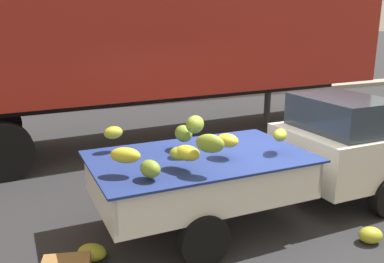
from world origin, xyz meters
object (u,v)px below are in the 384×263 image
at_px(pickup_truck, 318,151).
at_px(fallen_banana_bunch_near_tailgate, 92,252).
at_px(semi_trailer, 155,35).
at_px(fallen_banana_bunch_by_wheel, 370,235).

distance_m(pickup_truck, fallen_banana_bunch_near_tailgate, 3.68).
height_order(semi_trailer, fallen_banana_bunch_by_wheel, semi_trailer).
height_order(semi_trailer, fallen_banana_bunch_near_tailgate, semi_trailer).
height_order(pickup_truck, semi_trailer, semi_trailer).
xyz_separation_m(pickup_truck, fallen_banana_bunch_near_tailgate, (-3.59, -0.18, -0.79)).
relative_size(semi_trailer, fallen_banana_bunch_near_tailgate, 32.99).
relative_size(pickup_truck, fallen_banana_bunch_by_wheel, 16.20).
bearing_deg(semi_trailer, fallen_banana_bunch_by_wheel, -84.34).
bearing_deg(fallen_banana_bunch_near_tailgate, semi_trailer, 61.95).
bearing_deg(fallen_banana_bunch_by_wheel, fallen_banana_bunch_near_tailgate, 162.27).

